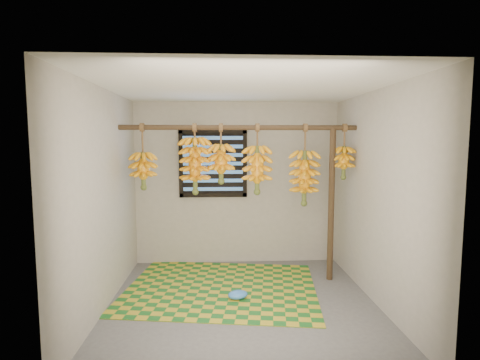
{
  "coord_description": "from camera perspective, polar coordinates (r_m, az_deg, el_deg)",
  "views": [
    {
      "loc": [
        -0.24,
        -4.04,
        1.83
      ],
      "look_at": [
        0.0,
        0.55,
        1.35
      ],
      "focal_mm": 28.0,
      "sensor_mm": 36.0,
      "label": 1
    }
  ],
  "objects": [
    {
      "name": "banana_bunch_a",
      "position": [
        4.86,
        -14.52,
        1.42
      ],
      "size": [
        0.32,
        0.32,
        0.82
      ],
      "color": "brown",
      "rests_on": "hanging_pole"
    },
    {
      "name": "ceiling",
      "position": [
        4.09,
        0.41,
        14.04
      ],
      "size": [
        3.0,
        3.0,
        0.01
      ],
      "primitive_type": "cube",
      "color": "silver",
      "rests_on": "wall_back"
    },
    {
      "name": "banana_bunch_f",
      "position": [
        5.01,
        15.53,
        2.6
      ],
      "size": [
        0.26,
        0.26,
        0.71
      ],
      "color": "brown",
      "rests_on": "hanging_pole"
    },
    {
      "name": "wall_left",
      "position": [
        4.28,
        -20.16,
        -2.86
      ],
      "size": [
        0.01,
        3.0,
        2.4
      ],
      "primitive_type": "cube",
      "color": "gray",
      "rests_on": "floor"
    },
    {
      "name": "window",
      "position": [
        5.53,
        -4.13,
        2.51
      ],
      "size": [
        1.0,
        0.04,
        1.0
      ],
      "color": "black",
      "rests_on": "wall_back"
    },
    {
      "name": "banana_bunch_e",
      "position": [
        4.89,
        9.79,
        0.33
      ],
      "size": [
        0.38,
        0.38,
        1.04
      ],
      "color": "brown",
      "rests_on": "hanging_pole"
    },
    {
      "name": "banana_bunch_d",
      "position": [
        4.78,
        2.63,
        1.58
      ],
      "size": [
        0.36,
        0.36,
        0.89
      ],
      "color": "brown",
      "rests_on": "hanging_pole"
    },
    {
      "name": "banana_bunch_b",
      "position": [
        4.77,
        -6.86,
        2.21
      ],
      "size": [
        0.38,
        0.38,
        0.88
      ],
      "color": "brown",
      "rests_on": "hanging_pole"
    },
    {
      "name": "banana_bunch_c",
      "position": [
        4.75,
        -2.9,
        2.54
      ],
      "size": [
        0.32,
        0.32,
        0.75
      ],
      "color": "brown",
      "rests_on": "hanging_pole"
    },
    {
      "name": "wall_right",
      "position": [
        4.45,
        20.16,
        -2.55
      ],
      "size": [
        0.01,
        3.0,
        2.4
      ],
      "primitive_type": "cube",
      "color": "gray",
      "rests_on": "floor"
    },
    {
      "name": "wall_back",
      "position": [
        5.59,
        -0.51,
        -0.52
      ],
      "size": [
        3.0,
        0.01,
        2.4
      ],
      "primitive_type": "cube",
      "color": "gray",
      "rests_on": "floor"
    },
    {
      "name": "plastic_bag",
      "position": [
        4.53,
        -0.34,
        -17.08
      ],
      "size": [
        0.28,
        0.24,
        0.1
      ],
      "primitive_type": "ellipsoid",
      "rotation": [
        0.0,
        0.0,
        0.32
      ],
      "color": "#397CD5",
      "rests_on": "woven_mat"
    },
    {
      "name": "support_post",
      "position": [
        5.03,
        13.73,
        -3.72
      ],
      "size": [
        0.08,
        0.08,
        2.0
      ],
      "primitive_type": "cylinder",
      "color": "#473620",
      "rests_on": "floor"
    },
    {
      "name": "hanging_pole",
      "position": [
        4.75,
        -0.1,
        8.0
      ],
      "size": [
        3.0,
        0.06,
        0.06
      ],
      "primitive_type": "cylinder",
      "rotation": [
        0.0,
        1.57,
        0.0
      ],
      "color": "#473620",
      "rests_on": "wall_left"
    },
    {
      "name": "woven_mat",
      "position": [
        4.87,
        -2.87,
        -16.06
      ],
      "size": [
        2.56,
        2.16,
        0.01
      ],
      "primitive_type": "cube",
      "rotation": [
        0.0,
        0.0,
        -0.14
      ],
      "color": "#1C6120",
      "rests_on": "floor"
    },
    {
      "name": "floor",
      "position": [
        4.45,
        0.39,
        -18.41
      ],
      "size": [
        3.0,
        3.0,
        0.01
      ],
      "primitive_type": "cube",
      "color": "#525252",
      "rests_on": "ground"
    }
  ]
}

